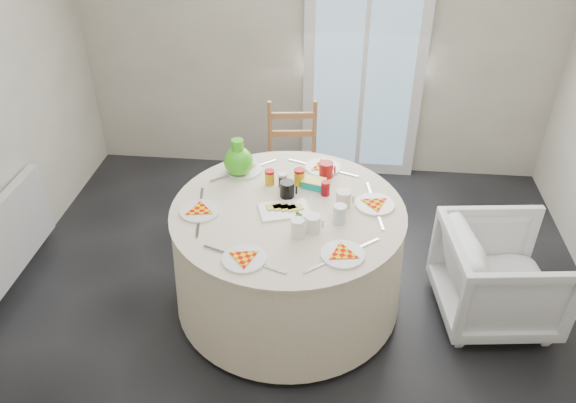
# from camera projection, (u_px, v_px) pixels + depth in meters

# --- Properties ---
(floor) EXTENTS (4.00, 4.00, 0.00)m
(floor) POSITION_uv_depth(u_px,v_px,m) (293.00, 322.00, 3.63)
(floor) COLOR black
(floor) RESTS_ON ground
(wall_back) EXTENTS (4.00, 0.02, 2.60)m
(wall_back) POSITION_uv_depth(u_px,v_px,m) (317.00, 27.00, 4.54)
(wall_back) COLOR #BCB5A3
(wall_back) RESTS_ON floor
(glass_door) EXTENTS (1.00, 0.08, 2.10)m
(glass_door) POSITION_uv_depth(u_px,v_px,m) (365.00, 61.00, 4.61)
(glass_door) COLOR silver
(glass_door) RESTS_ON floor
(radiator) EXTENTS (0.07, 1.00, 0.55)m
(radiator) POSITION_uv_depth(u_px,v_px,m) (8.00, 238.00, 3.74)
(radiator) COLOR silver
(radiator) RESTS_ON floor
(table) EXTENTS (1.47, 1.47, 0.74)m
(table) POSITION_uv_depth(u_px,v_px,m) (288.00, 256.00, 3.60)
(table) COLOR beige
(table) RESTS_ON floor
(wooden_chair) EXTENTS (0.45, 0.44, 0.92)m
(wooden_chair) POSITION_uv_depth(u_px,v_px,m) (293.00, 162.00, 4.39)
(wooden_chair) COLOR #A56B44
(wooden_chair) RESTS_ON floor
(armchair) EXTENTS (0.73, 0.77, 0.71)m
(armchair) POSITION_uv_depth(u_px,v_px,m) (502.00, 268.00, 3.48)
(armchair) COLOR white
(armchair) RESTS_ON floor
(place_settings) EXTENTS (1.67, 1.67, 0.02)m
(place_settings) POSITION_uv_depth(u_px,v_px,m) (288.00, 206.00, 3.37)
(place_settings) COLOR silver
(place_settings) RESTS_ON table
(jar_cluster) EXTENTS (0.46, 0.32, 0.12)m
(jar_cluster) POSITION_uv_depth(u_px,v_px,m) (296.00, 179.00, 3.52)
(jar_cluster) COLOR #A27627
(jar_cluster) RESTS_ON table
(butter_tub) EXTENTS (0.17, 0.14, 0.06)m
(butter_tub) POSITION_uv_depth(u_px,v_px,m) (314.00, 182.00, 3.57)
(butter_tub) COLOR #0BAB9B
(butter_tub) RESTS_ON table
(green_pitcher) EXTENTS (0.20, 0.20, 0.25)m
(green_pitcher) POSITION_uv_depth(u_px,v_px,m) (238.00, 158.00, 3.65)
(green_pitcher) COLOR green
(green_pitcher) RESTS_ON table
(cheese_platter) EXTENTS (0.34, 0.27, 0.04)m
(cheese_platter) POSITION_uv_depth(u_px,v_px,m) (284.00, 208.00, 3.35)
(cheese_platter) COLOR white
(cheese_platter) RESTS_ON table
(mugs_glasses) EXTENTS (0.73, 0.73, 0.13)m
(mugs_glasses) POSITION_uv_depth(u_px,v_px,m) (315.00, 200.00, 3.35)
(mugs_glasses) COLOR gray
(mugs_glasses) RESTS_ON table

